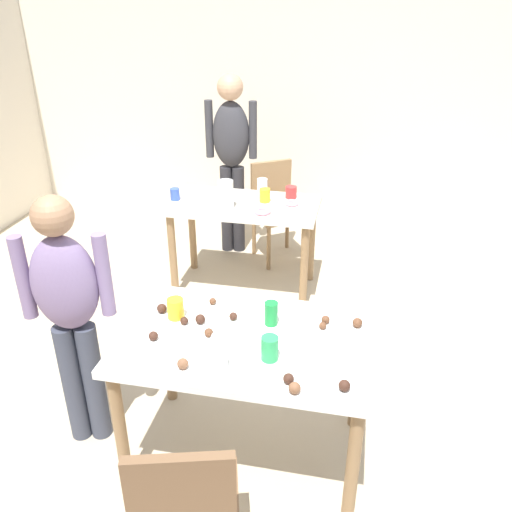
{
  "coord_description": "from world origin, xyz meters",
  "views": [
    {
      "loc": [
        0.45,
        -2.24,
        2.24
      ],
      "look_at": [
        -0.09,
        0.36,
        0.9
      ],
      "focal_mm": 37.43,
      "sensor_mm": 36.0,
      "label": 1
    }
  ],
  "objects_px": {
    "dining_table_far": "(244,217)",
    "pitcher_far": "(226,194)",
    "chair_near_table": "(186,508)",
    "person_girl_near": "(69,306)",
    "dining_table_near": "(247,355)",
    "soda_can": "(271,313)",
    "mixing_bowl": "(233,343)",
    "person_adult_far": "(231,149)",
    "chair_far_table": "(275,205)"
  },
  "relations": [
    {
      "from": "chair_near_table",
      "to": "dining_table_far",
      "type": "bearing_deg",
      "value": 97.94
    },
    {
      "from": "person_girl_near",
      "to": "chair_near_table",
      "type": "bearing_deg",
      "value": -41.14
    },
    {
      "from": "chair_near_table",
      "to": "mixing_bowl",
      "type": "bearing_deg",
      "value": 88.24
    },
    {
      "from": "person_girl_near",
      "to": "soda_can",
      "type": "xyz_separation_m",
      "value": [
        0.98,
        0.18,
        -0.03
      ]
    },
    {
      "from": "dining_table_far",
      "to": "pitcher_far",
      "type": "distance_m",
      "value": 0.28
    },
    {
      "from": "chair_far_table",
      "to": "mixing_bowl",
      "type": "xyz_separation_m",
      "value": [
        0.23,
        -2.47,
        0.28
      ]
    },
    {
      "from": "chair_near_table",
      "to": "chair_far_table",
      "type": "bearing_deg",
      "value": 93.75
    },
    {
      "from": "person_girl_near",
      "to": "pitcher_far",
      "type": "relative_size",
      "value": 6.6
    },
    {
      "from": "dining_table_far",
      "to": "mixing_bowl",
      "type": "height_order",
      "value": "mixing_bowl"
    },
    {
      "from": "chair_far_table",
      "to": "mixing_bowl",
      "type": "bearing_deg",
      "value": -84.77
    },
    {
      "from": "chair_near_table",
      "to": "person_girl_near",
      "type": "height_order",
      "value": "person_girl_near"
    },
    {
      "from": "dining_table_far",
      "to": "person_adult_far",
      "type": "height_order",
      "value": "person_adult_far"
    },
    {
      "from": "dining_table_near",
      "to": "pitcher_far",
      "type": "relative_size",
      "value": 5.63
    },
    {
      "from": "person_adult_far",
      "to": "mixing_bowl",
      "type": "height_order",
      "value": "person_adult_far"
    },
    {
      "from": "person_girl_near",
      "to": "soda_can",
      "type": "relative_size",
      "value": 11.63
    },
    {
      "from": "dining_table_near",
      "to": "person_adult_far",
      "type": "distance_m",
      "value": 2.52
    },
    {
      "from": "chair_near_table",
      "to": "person_adult_far",
      "type": "relative_size",
      "value": 0.54
    },
    {
      "from": "soda_can",
      "to": "pitcher_far",
      "type": "distance_m",
      "value": 1.58
    },
    {
      "from": "dining_table_far",
      "to": "pitcher_far",
      "type": "xyz_separation_m",
      "value": [
        -0.11,
        -0.13,
        0.23
      ]
    },
    {
      "from": "soda_can",
      "to": "chair_far_table",
      "type": "bearing_deg",
      "value": 99.23
    },
    {
      "from": "chair_near_table",
      "to": "person_adult_far",
      "type": "bearing_deg",
      "value": 100.91
    },
    {
      "from": "dining_table_near",
      "to": "person_girl_near",
      "type": "bearing_deg",
      "value": -177.05
    },
    {
      "from": "chair_near_table",
      "to": "chair_far_table",
      "type": "xyz_separation_m",
      "value": [
        -0.21,
        3.14,
        0.0
      ]
    },
    {
      "from": "dining_table_far",
      "to": "person_girl_near",
      "type": "height_order",
      "value": "person_girl_near"
    },
    {
      "from": "dining_table_near",
      "to": "mixing_bowl",
      "type": "height_order",
      "value": "mixing_bowl"
    },
    {
      "from": "pitcher_far",
      "to": "chair_near_table",
      "type": "bearing_deg",
      "value": -79.14
    },
    {
      "from": "chair_far_table",
      "to": "person_adult_far",
      "type": "distance_m",
      "value": 0.63
    },
    {
      "from": "mixing_bowl",
      "to": "soda_can",
      "type": "relative_size",
      "value": 1.64
    },
    {
      "from": "chair_near_table",
      "to": "pitcher_far",
      "type": "distance_m",
      "value": 2.43
    },
    {
      "from": "dining_table_near",
      "to": "soda_can",
      "type": "height_order",
      "value": "soda_can"
    },
    {
      "from": "chair_near_table",
      "to": "pitcher_far",
      "type": "bearing_deg",
      "value": 100.86
    },
    {
      "from": "dining_table_near",
      "to": "mixing_bowl",
      "type": "xyz_separation_m",
      "value": [
        -0.04,
        -0.1,
        0.13
      ]
    },
    {
      "from": "chair_near_table",
      "to": "dining_table_near",
      "type": "bearing_deg",
      "value": 85.11
    },
    {
      "from": "chair_near_table",
      "to": "soda_can",
      "type": "bearing_deg",
      "value": 80.04
    },
    {
      "from": "dining_table_near",
      "to": "chair_far_table",
      "type": "xyz_separation_m",
      "value": [
        -0.27,
        2.38,
        -0.15
      ]
    },
    {
      "from": "mixing_bowl",
      "to": "soda_can",
      "type": "xyz_separation_m",
      "value": [
        0.14,
        0.23,
        0.03
      ]
    },
    {
      "from": "dining_table_far",
      "to": "mixing_bowl",
      "type": "xyz_separation_m",
      "value": [
        0.37,
        -1.82,
        0.15
      ]
    },
    {
      "from": "chair_far_table",
      "to": "person_adult_far",
      "type": "relative_size",
      "value": 0.54
    },
    {
      "from": "person_girl_near",
      "to": "pitcher_far",
      "type": "xyz_separation_m",
      "value": [
        0.37,
        1.64,
        0.02
      ]
    },
    {
      "from": "person_adult_far",
      "to": "soda_can",
      "type": "distance_m",
      "value": 2.4
    },
    {
      "from": "dining_table_near",
      "to": "person_girl_near",
      "type": "relative_size",
      "value": 0.85
    },
    {
      "from": "dining_table_far",
      "to": "chair_near_table",
      "type": "distance_m",
      "value": 2.51
    },
    {
      "from": "person_adult_far",
      "to": "pitcher_far",
      "type": "relative_size",
      "value": 7.49
    },
    {
      "from": "person_girl_near",
      "to": "person_adult_far",
      "type": "relative_size",
      "value": 0.88
    },
    {
      "from": "dining_table_near",
      "to": "chair_near_table",
      "type": "bearing_deg",
      "value": -94.89
    },
    {
      "from": "dining_table_far",
      "to": "chair_near_table",
      "type": "bearing_deg",
      "value": -82.06
    },
    {
      "from": "person_adult_far",
      "to": "soda_can",
      "type": "xyz_separation_m",
      "value": [
        0.77,
        -2.27,
        -0.16
      ]
    },
    {
      "from": "mixing_bowl",
      "to": "pitcher_far",
      "type": "xyz_separation_m",
      "value": [
        -0.47,
        1.69,
        0.08
      ]
    },
    {
      "from": "chair_far_table",
      "to": "person_girl_near",
      "type": "relative_size",
      "value": 0.61
    },
    {
      "from": "dining_table_far",
      "to": "chair_near_table",
      "type": "relative_size",
      "value": 1.33
    }
  ]
}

